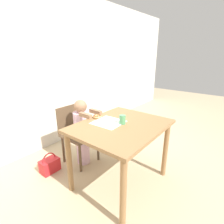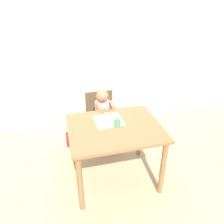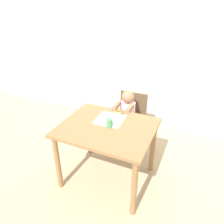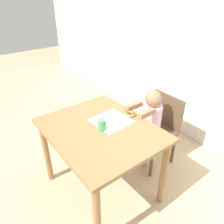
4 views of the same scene
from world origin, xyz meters
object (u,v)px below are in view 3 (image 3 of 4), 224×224
object	(u,v)px
chair	(130,120)
handbag	(106,130)
donut	(119,111)
child_figure	(127,121)
cup	(109,123)

from	to	relation	value
chair	handbag	bearing A→B (deg)	169.57
donut	handbag	bearing A→B (deg)	130.03
chair	handbag	distance (m)	0.56
child_figure	cup	size ratio (longest dim) A/B	9.23
chair	handbag	xyz separation A→B (m)	(-0.44, 0.08, -0.34)
handbag	cup	world-z (taller)	cup
child_figure	chair	bearing A→B (deg)	90.00
handbag	cup	size ratio (longest dim) A/B	2.73
child_figure	donut	distance (m)	0.43
child_figure	donut	size ratio (longest dim) A/B	8.71
cup	handbag	bearing A→B (deg)	118.02
chair	child_figure	bearing A→B (deg)	-90.00
chair	donut	size ratio (longest dim) A/B	7.57
donut	cup	size ratio (longest dim) A/B	1.06
child_figure	cup	bearing A→B (deg)	-87.99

